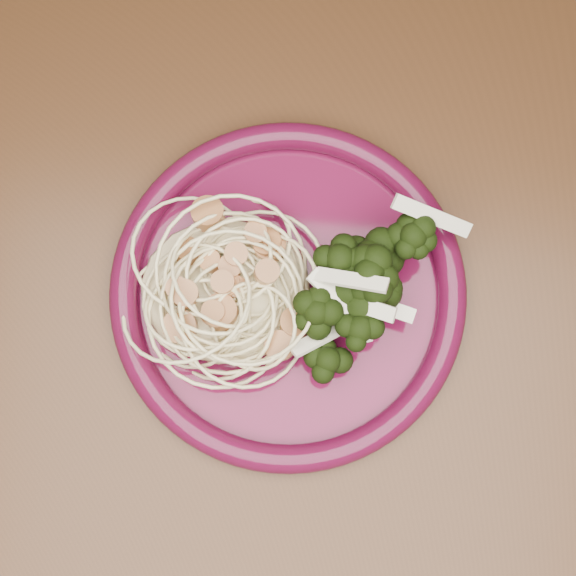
# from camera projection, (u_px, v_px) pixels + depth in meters

# --- Properties ---
(dining_table) EXTENTS (1.20, 0.80, 0.75)m
(dining_table) POSITION_uv_depth(u_px,v_px,m) (418.00, 288.00, 0.63)
(dining_table) COLOR #472814
(dining_table) RESTS_ON ground
(dinner_plate) EXTENTS (0.25, 0.25, 0.02)m
(dinner_plate) POSITION_uv_depth(u_px,v_px,m) (288.00, 292.00, 0.52)
(dinner_plate) COLOR #520C29
(dinner_plate) RESTS_ON dining_table
(spaghetti_pile) EXTENTS (0.12, 0.10, 0.02)m
(spaghetti_pile) POSITION_uv_depth(u_px,v_px,m) (225.00, 288.00, 0.51)
(spaghetti_pile) COLOR beige
(spaghetti_pile) RESTS_ON dinner_plate
(scallop_cluster) EXTENTS (0.11, 0.11, 0.04)m
(scallop_cluster) POSITION_uv_depth(u_px,v_px,m) (221.00, 278.00, 0.48)
(scallop_cluster) COLOR #BC7B44
(scallop_cluster) RESTS_ON spaghetti_pile
(broccoli_pile) EXTENTS (0.09, 0.13, 0.04)m
(broccoli_pile) POSITION_uv_depth(u_px,v_px,m) (367.00, 287.00, 0.50)
(broccoli_pile) COLOR black
(broccoli_pile) RESTS_ON dinner_plate
(onion_garnish) EXTENTS (0.06, 0.09, 0.05)m
(onion_garnish) POSITION_uv_depth(u_px,v_px,m) (371.00, 277.00, 0.47)
(onion_garnish) COLOR beige
(onion_garnish) RESTS_ON broccoli_pile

